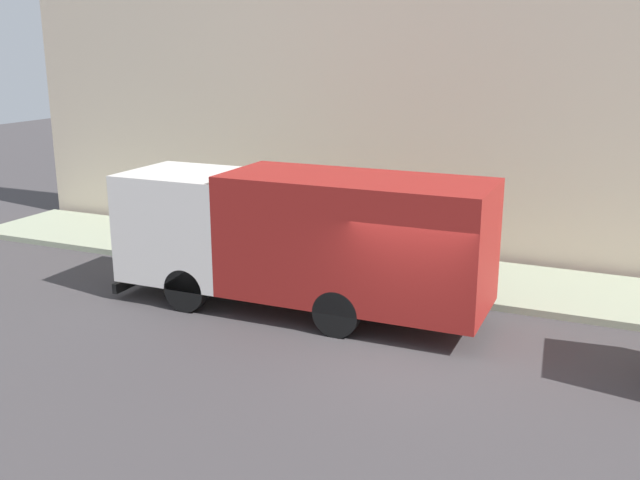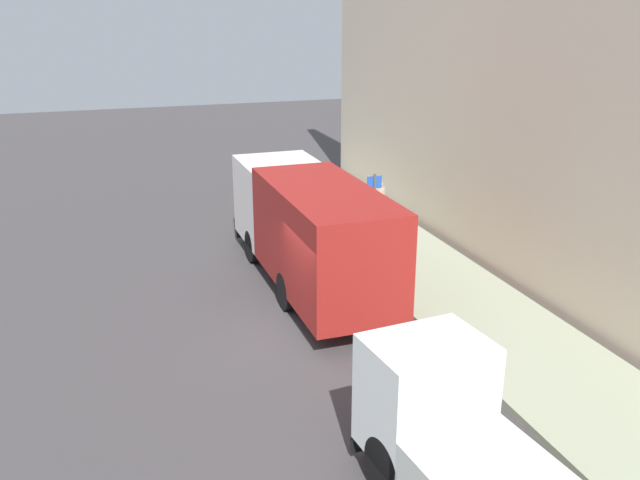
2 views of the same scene
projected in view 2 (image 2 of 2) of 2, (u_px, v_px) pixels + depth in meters
The scene contains 10 objects.
ground at pixel (296, 336), 16.38m from camera, with size 80.00×80.00×0.00m, color #3F3B3D.
sidewalk at pixel (469, 307), 17.76m from camera, with size 3.39×30.00×0.16m, color #9AA287.
building_facade at pixel (569, 54), 16.35m from camera, with size 0.50×30.00×12.79m, color beige.
large_utility_truck at pixel (308, 226), 18.77m from camera, with size 2.44×8.53×3.14m.
small_flatbed_truck at pixel (463, 451), 10.28m from camera, with size 2.35×4.86×2.50m.
pedestrian_walking at pixel (384, 223), 21.48m from camera, with size 0.36×0.36×1.61m.
pedestrian_standing at pixel (379, 204), 23.39m from camera, with size 0.50×0.50×1.69m.
pedestrian_third at pixel (379, 221), 21.67m from camera, with size 0.33×0.33×1.62m.
traffic_cone_orange at pixel (335, 212), 24.25m from camera, with size 0.51×0.51×0.73m, color orange.
street_sign_post at pixel (374, 212), 19.94m from camera, with size 0.44×0.08×2.75m.
Camera 2 is at (-4.13, -14.15, 7.54)m, focal length 38.44 mm.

